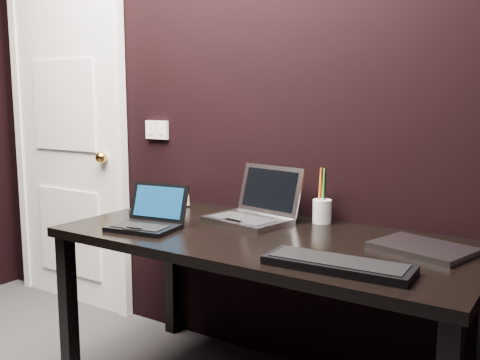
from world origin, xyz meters
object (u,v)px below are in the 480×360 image
Objects in this scene: desk at (264,254)px; pen_cup at (322,210)px; netbook at (148,220)px; silver_laptop at (253,211)px; door at (68,139)px; desk_phone at (166,199)px; closed_laptop at (423,248)px; mobile_phone at (137,206)px; ext_keyboard at (338,264)px.

pen_cup is at bearing 72.87° from desk.
netbook is 0.47m from silver_laptop.
door is 1.26× the size of desk.
netbook is 0.47m from desk_phone.
silver_laptop reaches higher than closed_laptop.
mobile_phone reaches higher than closed_laptop.
silver_laptop is at bearing 49.43° from netbook.
door reaches higher than mobile_phone.
netbook is 0.64× the size of ext_keyboard.
mobile_phone is (-0.01, -0.20, -0.00)m from desk_phone.
closed_laptop is 3.98× the size of mobile_phone.
door is 1.02m from mobile_phone.
silver_laptop is 4.16× the size of mobile_phone.
closed_laptop is (2.25, -0.26, -0.29)m from door.
door reaches higher than closed_laptop.
closed_laptop is at bearing -4.87° from desk_phone.
desk is 0.28m from silver_laptop.
netbook reaches higher than mobile_phone.
closed_laptop is (0.77, -0.07, -0.03)m from silver_laptop.
desk is 7.82× the size of desk_phone.
netbook is at bearing -25.04° from door.
desk is 0.62m from closed_laptop.
pen_cup is at bearing 156.48° from closed_laptop.
ext_keyboard is 2.25× the size of desk_phone.
netbook is at bearing -160.04° from desk.
desk_phone reaches higher than desk.
silver_laptop reaches higher than mobile_phone.
mobile_phone is 0.89m from pen_cup.
ext_keyboard is at bearing -22.43° from desk_phone.
silver_laptop is 1.85× the size of desk_phone.
netbook reaches higher than desk.
closed_laptop reaches higher than desk.
closed_laptop is 0.54m from pen_cup.
silver_laptop is 1.63× the size of pen_cup.
door is at bearing 172.70° from silver_laptop.
desk_phone is 0.83m from pen_cup.
mobile_phone is at bearing 141.87° from netbook.
mobile_phone is (-0.25, 0.20, -0.00)m from netbook.
mobile_phone is (-1.15, 0.27, 0.02)m from ext_keyboard.
desk_phone and mobile_phone have the same top height.
ext_keyboard is at bearing -16.70° from door.
silver_laptop reaches higher than desk_phone.
mobile_phone is (0.92, -0.35, -0.27)m from door.
closed_laptop is 1.55× the size of pen_cup.
netbook reaches higher than closed_laptop.
pen_cup is (-0.32, 0.57, 0.04)m from ext_keyboard.
mobile_phone is 0.39× the size of pen_cup.
pen_cup is (0.10, 0.33, 0.14)m from desk.
desk_phone is (-0.55, 0.04, -0.01)m from silver_laptop.
netbook is 1.11m from closed_laptop.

